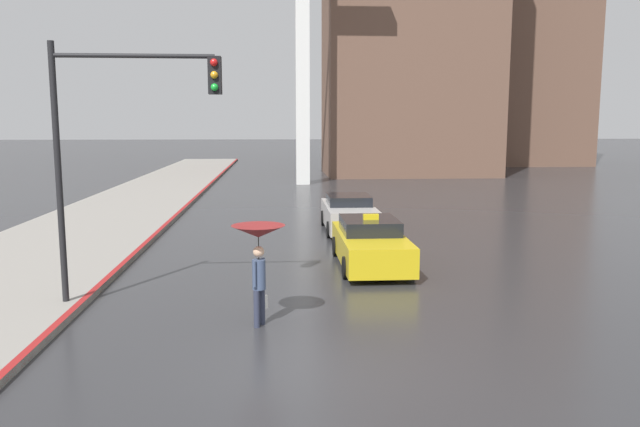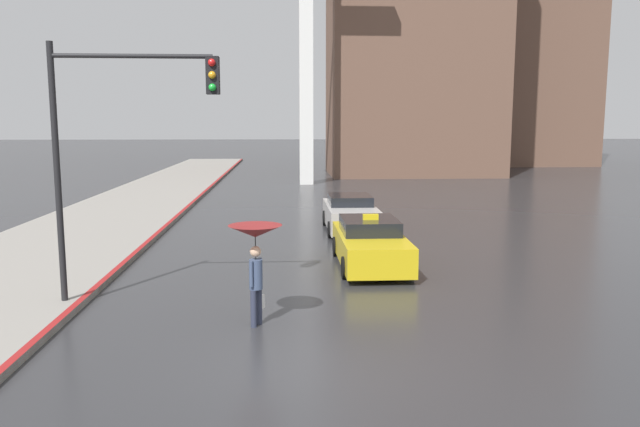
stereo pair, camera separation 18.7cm
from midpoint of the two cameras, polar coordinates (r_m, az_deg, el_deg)
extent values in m
plane|color=#2D2D30|center=(10.69, -0.49, -14.24)|extent=(300.00, 300.00, 0.00)
cube|color=maroon|center=(11.54, -27.25, -13.02)|extent=(0.16, 120.00, 0.16)
cube|color=gold|center=(18.02, 4.34, -3.07)|extent=(1.80, 4.66, 0.78)
cube|color=black|center=(18.14, 4.25, -1.08)|extent=(1.58, 2.10, 0.40)
cylinder|color=black|center=(16.83, 7.93, -4.83)|extent=(0.20, 0.60, 0.60)
cylinder|color=black|center=(16.56, 2.11, -4.97)|extent=(0.20, 0.60, 0.60)
cylinder|color=black|center=(19.60, 6.20, -2.93)|extent=(0.20, 0.60, 0.60)
cylinder|color=black|center=(19.37, 1.21, -3.02)|extent=(0.20, 0.60, 0.60)
cube|color=yellow|center=(17.86, 4.37, -0.31)|extent=(0.44, 0.16, 0.16)
cube|color=#B7B2AD|center=(23.79, 2.44, -0.22)|extent=(1.80, 4.51, 0.83)
cube|color=black|center=(23.93, 2.39, 1.27)|extent=(1.58, 2.03, 0.36)
cylinder|color=black|center=(22.58, 4.99, -1.43)|extent=(0.20, 0.60, 0.60)
cylinder|color=black|center=(22.38, 0.66, -1.49)|extent=(0.20, 0.60, 0.60)
cylinder|color=black|center=(25.31, 4.01, -0.37)|extent=(0.20, 0.60, 0.60)
cylinder|color=black|center=(25.13, 0.14, -0.41)|extent=(0.20, 0.60, 0.60)
cylinder|color=#2D3347|center=(12.76, -6.24, -8.67)|extent=(0.16, 0.16, 0.77)
cylinder|color=#2D3347|center=(12.94, -5.73, -8.42)|extent=(0.16, 0.16, 0.77)
cylinder|color=#3D4C6B|center=(12.67, -6.03, -5.56)|extent=(0.36, 0.36, 0.61)
sphere|color=#DBAD89|center=(12.56, -6.06, -3.49)|extent=(0.22, 0.22, 0.22)
cylinder|color=#3D4C6B|center=(12.51, -6.44, -5.53)|extent=(0.10, 0.10, 0.52)
cylinder|color=#3D4C6B|center=(12.80, -5.63, -5.20)|extent=(0.10, 0.10, 0.52)
cone|color=maroon|center=(12.49, -6.09, -1.64)|extent=(1.08, 1.08, 0.24)
cylinder|color=black|center=(12.55, -6.07, -3.16)|extent=(0.02, 0.02, 0.68)
cube|color=white|center=(13.07, -5.60, -8.07)|extent=(0.17, 0.21, 0.28)
cylinder|color=black|center=(14.72, -23.11, 2.98)|extent=(0.14, 0.14, 5.81)
cylinder|color=black|center=(14.27, -17.05, 13.62)|extent=(3.41, 0.10, 0.10)
cube|color=black|center=(13.96, -9.97, 12.33)|extent=(0.28, 0.28, 0.80)
sphere|color=red|center=(13.82, -10.07, 13.45)|extent=(0.16, 0.16, 0.16)
sphere|color=orange|center=(13.80, -10.04, 12.38)|extent=(0.16, 0.16, 0.16)
sphere|color=green|center=(13.79, -10.02, 11.30)|extent=(0.16, 0.16, 0.16)
cube|color=brown|center=(67.39, 16.80, 17.51)|extent=(14.11, 10.90, 30.62)
cube|color=white|center=(42.59, -1.76, 17.33)|extent=(0.90, 0.90, 21.60)
camera|label=1|loc=(0.09, -90.29, -0.04)|focal=35.00mm
camera|label=2|loc=(0.09, 89.71, 0.04)|focal=35.00mm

